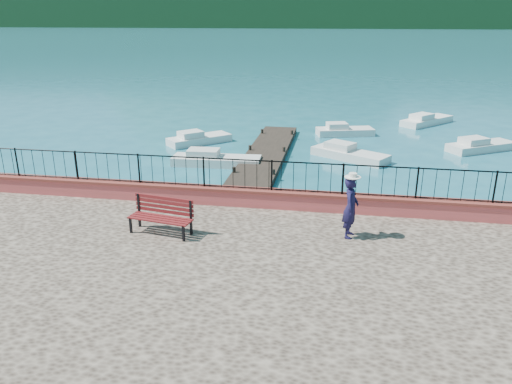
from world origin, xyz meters
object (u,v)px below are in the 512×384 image
(person, at_px, (351,207))
(boat_0, at_px, (216,157))
(boat_1, at_px, (350,151))
(boat_4, at_px, (345,129))
(boat_2, at_px, (482,143))
(boat_3, at_px, (199,136))
(park_bench, at_px, (161,223))
(boat_5, at_px, (427,118))

(person, distance_m, boat_0, 12.07)
(boat_0, xyz_separation_m, boat_1, (6.51, 2.26, 0.00))
(boat_0, xyz_separation_m, boat_4, (6.24, 7.70, 0.00))
(boat_2, bearing_deg, person, -146.92)
(boat_1, bearing_deg, boat_3, -160.63)
(park_bench, xyz_separation_m, person, (5.20, 0.68, 0.56))
(boat_2, xyz_separation_m, boat_5, (-1.88, 6.81, 0.00))
(boat_1, height_order, boat_3, same)
(park_bench, xyz_separation_m, boat_2, (12.45, 15.97, -1.10))
(park_bench, distance_m, boat_3, 15.32)
(boat_5, bearing_deg, park_bench, -162.68)
(person, bearing_deg, boat_3, 39.04)
(boat_4, bearing_deg, boat_3, -172.04)
(boat_0, relative_size, boat_2, 1.12)
(park_bench, xyz_separation_m, boat_0, (-1.15, 10.80, -1.10))
(park_bench, bearing_deg, boat_5, 75.15)
(boat_0, height_order, boat_1, same)
(boat_0, distance_m, boat_2, 14.55)
(person, distance_m, boat_3, 16.63)
(boat_3, bearing_deg, person, -102.71)
(person, bearing_deg, boat_4, 8.90)
(park_bench, distance_m, person, 5.28)
(boat_2, relative_size, boat_4, 1.13)
(boat_4, bearing_deg, park_bench, -120.69)
(person, bearing_deg, boat_1, 7.81)
(boat_2, distance_m, boat_3, 15.68)
(person, height_order, boat_0, person)
(boat_2, bearing_deg, boat_5, 73.91)
(person, bearing_deg, park_bench, 105.94)
(boat_3, height_order, boat_5, same)
(boat_2, height_order, boat_4, same)
(park_bench, xyz_separation_m, boat_5, (10.57, 22.77, -1.10))
(boat_3, bearing_deg, boat_0, -106.85)
(park_bench, relative_size, boat_5, 0.44)
(boat_3, xyz_separation_m, boat_5, (13.77, 7.84, 0.00))
(boat_2, bearing_deg, boat_1, 170.75)
(boat_1, relative_size, boat_2, 1.04)
(boat_3, distance_m, boat_5, 15.84)
(boat_2, bearing_deg, boat_4, 129.47)
(park_bench, distance_m, boat_1, 14.16)
(park_bench, bearing_deg, boat_2, 62.10)
(person, xyz_separation_m, boat_4, (-0.11, 17.82, -1.66))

